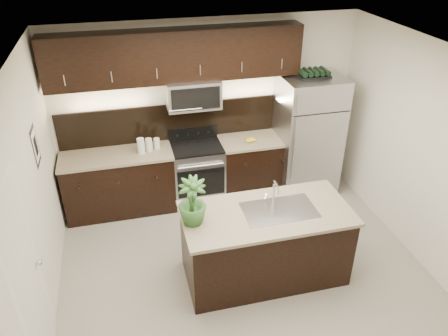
# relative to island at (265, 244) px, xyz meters

# --- Properties ---
(ground) EXTENTS (4.50, 4.50, 0.00)m
(ground) POSITION_rel_island_xyz_m (-0.22, 0.14, -0.47)
(ground) COLOR gray
(ground) RESTS_ON ground
(room_walls) EXTENTS (4.52, 4.02, 2.71)m
(room_walls) POSITION_rel_island_xyz_m (-0.33, 0.11, 1.22)
(room_walls) COLOR beige
(room_walls) RESTS_ON ground
(counter_run) EXTENTS (3.51, 0.65, 0.94)m
(counter_run) POSITION_rel_island_xyz_m (-0.68, 1.83, -0.00)
(counter_run) COLOR black
(counter_run) RESTS_ON ground
(upper_fixtures) EXTENTS (3.49, 0.40, 1.66)m
(upper_fixtures) POSITION_rel_island_xyz_m (-0.65, 1.98, 1.67)
(upper_fixtures) COLOR black
(upper_fixtures) RESTS_ON counter_run
(island) EXTENTS (1.96, 0.96, 0.94)m
(island) POSITION_rel_island_xyz_m (0.00, 0.00, 0.00)
(island) COLOR black
(island) RESTS_ON ground
(sink_faucet) EXTENTS (0.84, 0.50, 0.28)m
(sink_faucet) POSITION_rel_island_xyz_m (0.15, 0.01, 0.48)
(sink_faucet) COLOR silver
(sink_faucet) RESTS_ON island
(refrigerator) EXTENTS (0.90, 0.81, 1.87)m
(refrigerator) POSITION_rel_island_xyz_m (1.26, 1.77, 0.46)
(refrigerator) COLOR #B2B2B7
(refrigerator) RESTS_ON ground
(wine_rack) EXTENTS (0.46, 0.29, 0.11)m
(wine_rack) POSITION_rel_island_xyz_m (1.26, 1.77, 1.45)
(wine_rack) COLOR black
(wine_rack) RESTS_ON refrigerator
(plant) EXTENTS (0.34, 0.34, 0.55)m
(plant) POSITION_rel_island_xyz_m (-0.86, 0.02, 0.74)
(plant) COLOR #2B5622
(plant) RESTS_ON island
(canisters) EXTENTS (0.33, 0.19, 0.23)m
(canisters) POSITION_rel_island_xyz_m (-1.19, 1.82, 0.57)
(canisters) COLOR silver
(canisters) RESTS_ON counter_run
(french_press) EXTENTS (0.12, 0.12, 0.33)m
(french_press) POSITION_rel_island_xyz_m (0.95, 1.78, 0.59)
(french_press) COLOR silver
(french_press) RESTS_ON counter_run
(bananas) EXTENTS (0.19, 0.16, 0.05)m
(bananas) POSITION_rel_island_xyz_m (0.29, 1.75, 0.49)
(bananas) COLOR gold
(bananas) RESTS_ON counter_run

